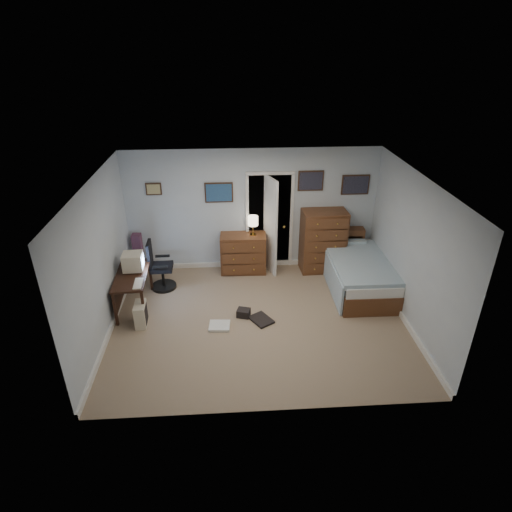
{
  "coord_description": "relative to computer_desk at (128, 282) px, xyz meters",
  "views": [
    {
      "loc": [
        -0.45,
        -6.03,
        4.39
      ],
      "look_at": [
        -0.03,
        0.3,
        1.1
      ],
      "focal_mm": 30.0,
      "sensor_mm": 36.0,
      "label": 1
    }
  ],
  "objects": [
    {
      "name": "floor",
      "position": [
        2.28,
        -0.58,
        -0.53
      ],
      "size": [
        5.0,
        4.0,
        0.02
      ],
      "primitive_type": "cube",
      "color": "tan",
      "rests_on": "ground"
    },
    {
      "name": "floor_clutter",
      "position": [
        1.97,
        -0.58,
        -0.48
      ],
      "size": [
        1.13,
        0.57,
        0.14
      ],
      "rotation": [
        0.0,
        0.0,
        0.04
      ],
      "color": "black",
      "rests_on": "floor"
    },
    {
      "name": "wall_posters",
      "position": [
        2.85,
        1.4,
        1.23
      ],
      "size": [
        4.38,
        0.04,
        0.6
      ],
      "color": "#331E11",
      "rests_on": "floor"
    },
    {
      "name": "table_lamp",
      "position": [
        2.28,
        1.2,
        0.59
      ],
      "size": [
        0.21,
        0.21,
        0.4
      ],
      "rotation": [
        0.0,
        0.0,
        -0.04
      ],
      "color": "gold",
      "rests_on": "low_dresser"
    },
    {
      "name": "bed",
      "position": [
        4.26,
        0.43,
        -0.19
      ],
      "size": [
        1.14,
        2.09,
        0.68
      ],
      "rotation": [
        0.0,
        0.0,
        -0.01
      ],
      "color": "brown",
      "rests_on": "floor"
    },
    {
      "name": "office_chair",
      "position": [
        0.45,
        0.63,
        -0.14
      ],
      "size": [
        0.49,
        0.49,
        0.98
      ],
      "rotation": [
        0.0,
        0.0,
        0.02
      ],
      "color": "black",
      "rests_on": "floor"
    },
    {
      "name": "crt_monitor",
      "position": [
        0.1,
        0.15,
        0.32
      ],
      "size": [
        0.36,
        0.34,
        0.32
      ],
      "rotation": [
        0.0,
        0.0,
        0.04
      ],
      "color": "beige",
      "rests_on": "computer_desk"
    },
    {
      "name": "computer_desk",
      "position": [
        0.0,
        0.0,
        0.0
      ],
      "size": [
        0.59,
        1.18,
        0.67
      ],
      "rotation": [
        0.0,
        0.0,
        0.04
      ],
      "color": "black",
      "rests_on": "floor"
    },
    {
      "name": "keyboard",
      "position": [
        0.26,
        -0.35,
        0.17
      ],
      "size": [
        0.15,
        0.36,
        0.02
      ],
      "primitive_type": "cube",
      "rotation": [
        0.0,
        0.0,
        0.04
      ],
      "color": "beige",
      "rests_on": "computer_desk"
    },
    {
      "name": "headboard_bookcase",
      "position": [
        4.1,
        1.28,
        -0.06
      ],
      "size": [
        0.96,
        0.29,
        0.86
      ],
      "rotation": [
        0.0,
        0.0,
        -0.05
      ],
      "color": "brown",
      "rests_on": "floor"
    },
    {
      "name": "tall_dresser",
      "position": [
        3.71,
        1.17,
        0.13
      ],
      "size": [
        0.91,
        0.56,
        1.29
      ],
      "primitive_type": "cube",
      "rotation": [
        0.0,
        0.0,
        0.05
      ],
      "color": "brown",
      "rests_on": "floor"
    },
    {
      "name": "low_dresser",
      "position": [
        2.08,
        1.2,
        -0.11
      ],
      "size": [
        0.94,
        0.5,
        0.82
      ],
      "primitive_type": "cube",
      "rotation": [
        0.0,
        0.0,
        -0.04
      ],
      "color": "brown",
      "rests_on": "floor"
    },
    {
      "name": "pc_tower",
      "position": [
        0.28,
        -0.55,
        -0.31
      ],
      "size": [
        0.2,
        0.38,
        0.4
      ],
      "rotation": [
        0.0,
        0.0,
        0.04
      ],
      "color": "beige",
      "rests_on": "floor"
    },
    {
      "name": "doorway",
      "position": [
        2.63,
        1.69,
        0.49
      ],
      "size": [
        0.96,
        1.12,
        2.05
      ],
      "color": "black",
      "rests_on": "floor"
    },
    {
      "name": "media_stack",
      "position": [
        -0.04,
        1.24,
        -0.08
      ],
      "size": [
        0.19,
        0.19,
        0.88
      ],
      "primitive_type": "cube",
      "rotation": [
        0.0,
        0.0,
        -0.06
      ],
      "color": "maroon",
      "rests_on": "floor"
    }
  ]
}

